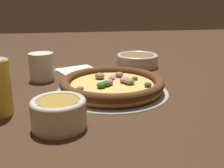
% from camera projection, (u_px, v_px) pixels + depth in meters
% --- Properties ---
extents(ground_plane, '(3.00, 3.00, 0.00)m').
position_uv_depth(ground_plane, '(112.00, 92.00, 0.72)').
color(ground_plane, '#3D2616').
extents(pizza_tray, '(0.31, 0.31, 0.01)m').
position_uv_depth(pizza_tray, '(112.00, 91.00, 0.72)').
color(pizza_tray, '#B7B2A8').
rests_on(pizza_tray, ground_plane).
extents(pizza, '(0.28, 0.28, 0.03)m').
position_uv_depth(pizza, '(112.00, 84.00, 0.72)').
color(pizza, tan).
rests_on(pizza, pizza_tray).
extents(bowl_near, '(0.11, 0.11, 0.06)m').
position_uv_depth(bowl_near, '(59.00, 112.00, 0.51)').
color(bowl_near, beige).
rests_on(bowl_near, ground_plane).
extents(bowl_far, '(0.16, 0.16, 0.05)m').
position_uv_depth(bowl_far, '(137.00, 60.00, 1.00)').
color(bowl_far, beige).
rests_on(bowl_far, ground_plane).
extents(drinking_cup, '(0.08, 0.08, 0.09)m').
position_uv_depth(drinking_cup, '(42.00, 67.00, 0.83)').
color(drinking_cup, silver).
rests_on(drinking_cup, ground_plane).
extents(napkin, '(0.17, 0.17, 0.01)m').
position_uv_depth(napkin, '(78.00, 70.00, 0.94)').
color(napkin, white).
rests_on(napkin, ground_plane).
extents(fork, '(0.05, 0.19, 0.00)m').
position_uv_depth(fork, '(65.00, 70.00, 0.95)').
color(fork, '#B7B7BC').
rests_on(fork, ground_plane).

